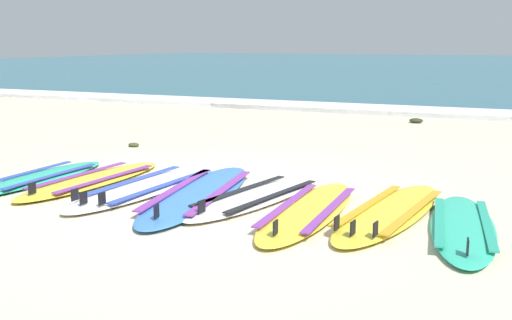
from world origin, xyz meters
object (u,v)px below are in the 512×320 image
(surfboard_6, at_px, (390,212))
(surfboard_0, at_px, (39,178))
(surfboard_5, at_px, (309,210))
(surfboard_3, at_px, (199,193))
(surfboard_4, at_px, (257,197))
(surfboard_2, at_px, (147,187))
(surfboard_1, at_px, (93,180))
(surfboard_7, at_px, (462,226))

(surfboard_6, bearing_deg, surfboard_0, -176.87)
(surfboard_0, distance_m, surfboard_5, 3.14)
(surfboard_3, relative_size, surfboard_5, 1.19)
(surfboard_4, bearing_deg, surfboard_3, -169.64)
(surfboard_2, bearing_deg, surfboard_0, -174.56)
(surfboard_0, bearing_deg, surfboard_5, -0.71)
(surfboard_2, bearing_deg, surfboard_6, 1.89)
(surfboard_4, bearing_deg, surfboard_5, -22.25)
(surfboard_3, relative_size, surfboard_4, 1.22)
(surfboard_1, height_order, surfboard_5, same)
(surfboard_2, height_order, surfboard_6, same)
(surfboard_3, relative_size, surfboard_6, 1.14)
(surfboard_1, bearing_deg, surfboard_5, -4.21)
(surfboard_1, xyz_separation_m, surfboard_7, (3.83, -0.13, 0.00))
(surfboard_2, relative_size, surfboard_4, 1.10)
(surfboard_0, height_order, surfboard_7, same)
(surfboard_5, height_order, surfboard_7, same)
(surfboard_5, bearing_deg, surfboard_0, 179.29)
(surfboard_0, xyz_separation_m, surfboard_4, (2.52, 0.21, -0.00))
(surfboard_2, xyz_separation_m, surfboard_5, (1.81, -0.17, -0.00))
(surfboard_3, bearing_deg, surfboard_2, 178.20)
(surfboard_4, height_order, surfboard_5, same)
(surfboard_0, bearing_deg, surfboard_6, 3.13)
(surfboard_2, xyz_separation_m, surfboard_7, (3.11, -0.11, -0.00))
(surfboard_6, relative_size, surfboard_7, 1.12)
(surfboard_1, bearing_deg, surfboard_6, 1.09)
(surfboard_2, relative_size, surfboard_7, 1.15)
(surfboard_6, bearing_deg, surfboard_3, -176.89)
(surfboard_2, bearing_deg, surfboard_5, -5.20)
(surfboard_3, bearing_deg, surfboard_7, -2.14)
(surfboard_1, bearing_deg, surfboard_7, -2.00)
(surfboard_0, height_order, surfboard_1, same)
(surfboard_3, bearing_deg, surfboard_6, 3.11)
(surfboard_1, xyz_separation_m, surfboard_2, (0.72, -0.02, 0.00))
(surfboard_0, distance_m, surfboard_1, 0.63)
(surfboard_3, height_order, surfboard_4, same)
(surfboard_2, xyz_separation_m, surfboard_6, (2.48, 0.08, 0.00))
(surfboard_4, height_order, surfboard_7, same)
(surfboard_2, relative_size, surfboard_3, 0.90)
(surfboard_0, height_order, surfboard_4, same)
(surfboard_1, bearing_deg, surfboard_4, 1.96)
(surfboard_0, distance_m, surfboard_6, 3.82)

